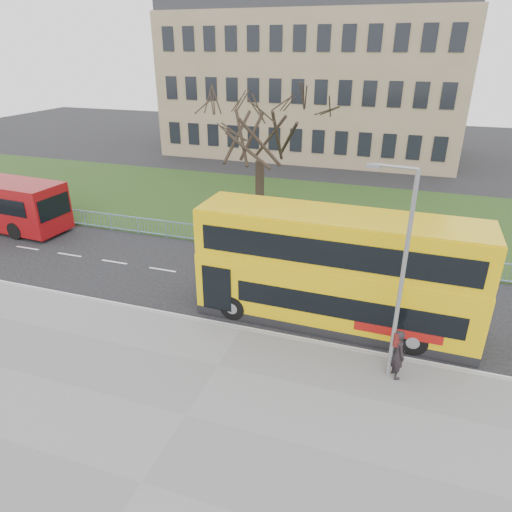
{
  "coord_description": "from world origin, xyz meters",
  "views": [
    {
      "loc": [
        5.68,
        -16.57,
        10.86
      ],
      "look_at": [
        -0.22,
        1.0,
        2.31
      ],
      "focal_mm": 32.0,
      "sensor_mm": 36.0,
      "label": 1
    }
  ],
  "objects": [
    {
      "name": "bare_tree",
      "position": [
        -3.0,
        10.0,
        5.24
      ],
      "size": [
        7.23,
        7.23,
        10.33
      ],
      "primitive_type": null,
      "color": "black",
      "rests_on": "grass_verge"
    },
    {
      "name": "yellow_bus",
      "position": [
        3.45,
        0.39,
        2.59
      ],
      "size": [
        11.56,
        2.95,
        4.83
      ],
      "rotation": [
        0.0,
        0.0,
        -0.02
      ],
      "color": "#D7AD09",
      "rests_on": "ground"
    },
    {
      "name": "guard_railing",
      "position": [
        0.0,
        6.6,
        0.55
      ],
      "size": [
        40.0,
        0.12,
        1.1
      ],
      "primitive_type": null,
      "color": "#7797D3",
      "rests_on": "ground"
    },
    {
      "name": "pedestrian",
      "position": [
        6.25,
        -2.63,
        1.07
      ],
      "size": [
        0.7,
        0.82,
        1.91
      ],
      "primitive_type": "imported",
      "rotation": [
        0.0,
        0.0,
        1.99
      ],
      "color": "black",
      "rests_on": "pavement"
    },
    {
      "name": "kerb",
      "position": [
        0.0,
        -1.55,
        0.07
      ],
      "size": [
        80.0,
        0.2,
        0.14
      ],
      "primitive_type": "cube",
      "color": "gray",
      "rests_on": "ground"
    },
    {
      "name": "pavement",
      "position": [
        0.0,
        -6.75,
        0.06
      ],
      "size": [
        80.0,
        10.5,
        0.12
      ],
      "primitive_type": "cube",
      "color": "slate",
      "rests_on": "ground"
    },
    {
      "name": "street_lamp",
      "position": [
        5.9,
        -2.65,
        4.25
      ],
      "size": [
        1.59,
        0.35,
        7.54
      ],
      "rotation": [
        0.0,
        0.0,
        -0.13
      ],
      "color": "gray",
      "rests_on": "pavement"
    },
    {
      "name": "civic_building",
      "position": [
        -5.0,
        35.0,
        7.0
      ],
      "size": [
        30.0,
        15.0,
        14.0
      ],
      "primitive_type": "cube",
      "color": "#7E6D50",
      "rests_on": "ground"
    },
    {
      "name": "ground",
      "position": [
        0.0,
        0.0,
        0.0
      ],
      "size": [
        120.0,
        120.0,
        0.0
      ],
      "primitive_type": "plane",
      "color": "black",
      "rests_on": "ground"
    },
    {
      "name": "grass_verge",
      "position": [
        0.0,
        14.3,
        0.04
      ],
      "size": [
        80.0,
        15.4,
        0.08
      ],
      "primitive_type": "cube",
      "color": "#1F3A15",
      "rests_on": "ground"
    }
  ]
}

